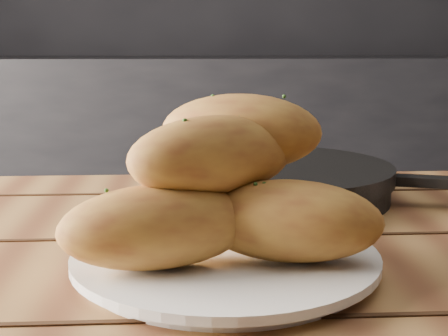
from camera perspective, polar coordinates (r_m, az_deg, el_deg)
counter at (r=2.53m, az=5.87°, el=-0.17°), size 2.80×0.60×0.90m
plate at (r=0.56m, az=0.12°, el=-8.43°), size 0.27×0.27×0.02m
bread_rolls at (r=0.55m, az=-0.07°, el=-1.72°), size 0.28×0.23×0.14m
skillet at (r=0.82m, az=4.72°, el=-1.14°), size 0.44×0.31×0.05m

